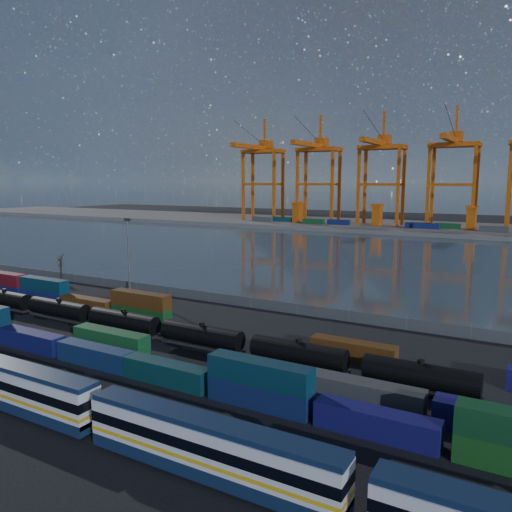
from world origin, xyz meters
The scene contains 14 objects.
ground centered at (0.00, 0.00, 0.00)m, with size 700.00×700.00×0.00m, color black.
harbor_water centered at (0.00, 105.00, 0.01)m, with size 700.00×700.00×0.00m, color #324048.
far_quay centered at (0.00, 210.00, 1.00)m, with size 700.00×70.00×2.00m, color #514F4C.
passenger_train centered at (25.52, -22.70, 2.58)m, with size 76.22×2.99×5.13m.
container_row_south centered at (6.58, -9.05, 2.04)m, with size 101.39×2.47×5.27m.
container_row_mid centered at (14.23, -3.26, 1.41)m, with size 142.68×2.65×2.83m.
container_row_north centered at (-0.60, 10.17, 2.02)m, with size 140.99×2.45×5.23m.
tanker_string centered at (-16.93, 2.94, 2.10)m, with size 122.14×2.93×4.19m.
waterfront_fence centered at (0.00, 28.00, 1.00)m, with size 160.12×0.12×2.20m.
bare_tree centered at (-53.07, 26.54, 3.46)m, with size 1.76×1.83×7.08m.
yard_light_mast centered at (-30.00, 26.00, 9.30)m, with size 1.60×0.40×16.60m.
gantry_cranes centered at (-7.50, 203.40, 37.06)m, with size 198.25×44.65×60.46m.
quay_containers centered at (-11.00, 195.46, 3.30)m, with size 172.58×10.99×2.60m.
straddle_carriers centered at (-2.50, 200.00, 7.82)m, with size 140.00×7.00×11.10m.
Camera 1 is at (48.03, -54.25, 24.52)m, focal length 35.00 mm.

